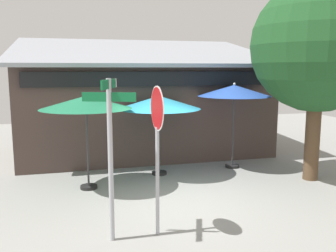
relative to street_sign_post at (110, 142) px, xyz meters
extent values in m
cube|color=gray|center=(1.75, 1.67, -1.88)|extent=(28.00, 28.00, 0.10)
cube|color=#473833|center=(2.00, 7.28, -0.26)|extent=(8.59, 4.96, 3.14)
cube|color=#999EA8|center=(2.00, 7.13, 1.91)|extent=(9.09, 5.58, 1.20)
cube|color=black|center=(2.00, 4.75, 0.96)|extent=(7.99, 0.16, 0.44)
cylinder|color=#A8AAB2|center=(0.00, 0.00, -0.36)|extent=(0.09, 0.09, 2.94)
cube|color=#116B38|center=(0.00, 0.00, 1.01)|extent=(0.35, 0.90, 0.16)
cube|color=#116B38|center=(0.00, 0.00, 0.79)|extent=(0.90, 0.35, 0.16)
cube|color=white|center=(0.17, 0.47, 1.01)|extent=(0.05, 0.07, 0.16)
cylinder|color=#A8AAB2|center=(0.85, 0.01, -0.80)|extent=(0.07, 0.07, 2.05)
cylinder|color=white|center=(0.85, 0.01, 0.57)|extent=(0.05, 0.81, 0.81)
cylinder|color=red|center=(0.85, 0.01, 0.57)|extent=(0.06, 0.77, 0.76)
cylinder|color=black|center=(-0.26, 3.08, -1.79)|extent=(0.44, 0.44, 0.08)
cylinder|color=#333335|center=(-0.26, 3.08, -0.76)|extent=(0.05, 0.05, 2.15)
cone|color=#1E724C|center=(-0.26, 3.08, 0.43)|extent=(2.32, 2.32, 0.33)
sphere|color=silver|center=(-0.26, 3.08, 0.62)|extent=(0.08, 0.08, 0.08)
cylinder|color=black|center=(1.83, 3.87, -1.79)|extent=(0.44, 0.44, 0.08)
cylinder|color=#333335|center=(1.83, 3.87, -0.83)|extent=(0.05, 0.05, 2.00)
cone|color=#2D99BC|center=(1.83, 3.87, 0.31)|extent=(2.41, 2.41, 0.37)
sphere|color=silver|center=(1.83, 3.87, 0.53)|extent=(0.08, 0.08, 0.08)
cylinder|color=black|center=(4.24, 4.01, -1.79)|extent=(0.44, 0.44, 0.08)
cylinder|color=#333335|center=(4.24, 4.01, -0.67)|extent=(0.05, 0.05, 2.31)
cone|color=#2D56B7|center=(4.24, 4.01, 0.60)|extent=(2.26, 2.26, 0.34)
sphere|color=silver|center=(4.24, 4.01, 0.80)|extent=(0.08, 0.08, 0.08)
cylinder|color=brown|center=(5.84, 2.28, -0.64)|extent=(0.40, 0.40, 2.37)
sphere|color=#1E4C23|center=(5.84, 2.28, 1.89)|extent=(3.59, 3.59, 3.59)
camera|label=1|loc=(-0.66, -6.36, 1.28)|focal=39.20mm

